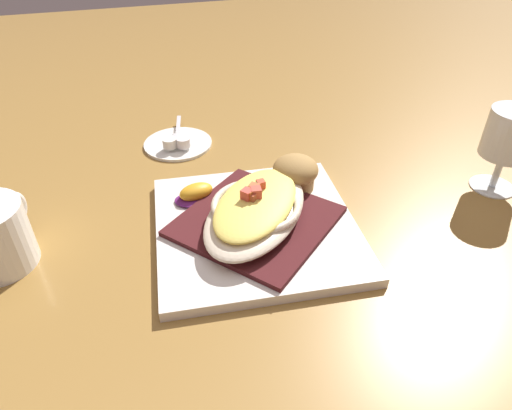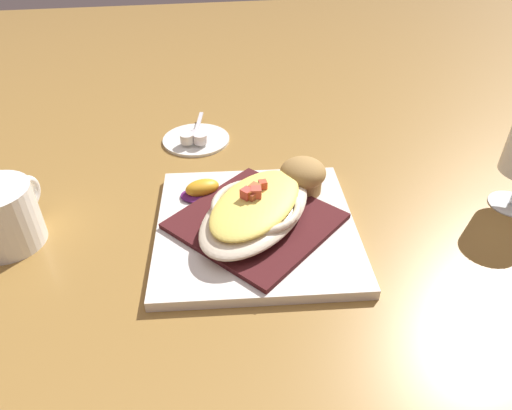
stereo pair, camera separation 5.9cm
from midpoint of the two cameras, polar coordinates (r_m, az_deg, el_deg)
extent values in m
plane|color=olive|center=(0.62, -2.74, -3.40)|extent=(2.60, 2.60, 0.00)
cube|color=silver|center=(0.62, -2.76, -2.88)|extent=(0.29, 0.29, 0.01)
cube|color=#45181A|center=(0.61, -2.79, -2.10)|extent=(0.26, 0.26, 0.01)
ellipsoid|color=beige|center=(0.60, -2.83, -0.84)|extent=(0.22, 0.23, 0.03)
torus|color=beige|center=(0.59, -2.86, -0.13)|extent=(0.17, 0.17, 0.01)
ellipsoid|color=#F1D75D|center=(0.59, -2.87, 0.14)|extent=(0.18, 0.19, 0.02)
cube|color=#A94C29|center=(0.59, -3.25, 1.69)|extent=(0.01, 0.01, 0.01)
cube|color=#D64A2F|center=(0.60, -2.24, 2.53)|extent=(0.01, 0.01, 0.01)
cube|color=#D6483C|center=(0.57, -3.96, 1.01)|extent=(0.02, 0.02, 0.01)
cube|color=#CE4B3A|center=(0.58, -3.15, 1.51)|extent=(0.01, 0.01, 0.01)
cube|color=#B65323|center=(0.58, -3.68, 1.41)|extent=(0.02, 0.02, 0.01)
cube|color=#B25032|center=(0.58, -3.39, 0.92)|extent=(0.01, 0.01, 0.01)
cube|color=#4F9637|center=(0.60, -2.31, 2.54)|extent=(0.01, 0.01, 0.01)
cube|color=#AB5F33|center=(0.59, -3.38, 1.89)|extent=(0.02, 0.02, 0.01)
cylinder|color=olive|center=(0.67, 2.36, 2.93)|extent=(0.06, 0.06, 0.02)
ellipsoid|color=#A07941|center=(0.66, 2.40, 4.35)|extent=(0.07, 0.07, 0.04)
ellipsoid|color=#4C0F23|center=(0.66, 2.42, 5.00)|extent=(0.03, 0.03, 0.01)
ellipsoid|color=#5A1C5D|center=(0.66, -10.60, 0.51)|extent=(0.06, 0.05, 0.01)
ellipsoid|color=gold|center=(0.66, -10.03, 1.55)|extent=(0.06, 0.04, 0.02)
torus|color=white|center=(0.68, -30.20, -0.69)|extent=(0.03, 0.05, 0.05)
cylinder|color=white|center=(0.78, 25.39, 2.13)|extent=(0.07, 0.07, 0.00)
cylinder|color=white|center=(0.76, 25.94, 3.89)|extent=(0.01, 0.01, 0.05)
cylinder|color=white|center=(0.74, 27.20, 7.89)|extent=(0.07, 0.07, 0.07)
cylinder|color=silver|center=(0.74, 26.83, 6.73)|extent=(0.06, 0.06, 0.03)
cylinder|color=white|center=(0.83, -11.75, 7.56)|extent=(0.12, 0.12, 0.01)
ellipsoid|color=silver|center=(0.83, -11.83, 8.15)|extent=(0.03, 0.04, 0.01)
cube|color=silver|center=(0.87, -11.61, 9.69)|extent=(0.02, 0.07, 0.00)
cylinder|color=white|center=(0.80, -12.80, 7.48)|extent=(0.02, 0.02, 0.02)
cylinder|color=silver|center=(0.80, -11.14, 7.60)|extent=(0.02, 0.02, 0.02)
camera|label=1|loc=(0.03, -92.86, -2.13)|focal=32.13mm
camera|label=2|loc=(0.03, 87.14, 2.13)|focal=32.13mm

